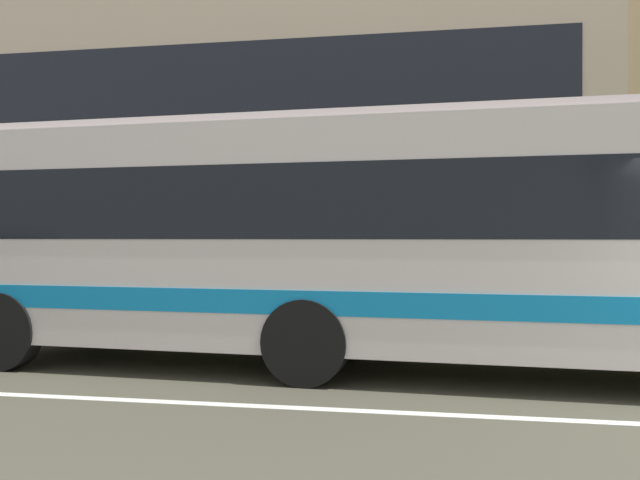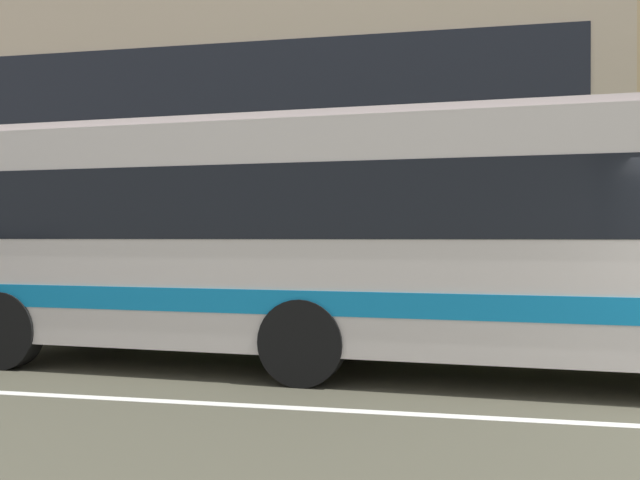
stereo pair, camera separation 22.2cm
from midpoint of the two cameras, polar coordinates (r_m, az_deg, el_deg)
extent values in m
cube|color=#3C6B29|center=(12.90, 21.78, -5.55)|extent=(19.17, 1.10, 0.81)
cube|color=#C3AD92|center=(22.66, -9.68, 7.91)|extent=(23.78, 8.26, 9.45)
cube|color=black|center=(19.05, -14.45, 11.67)|extent=(21.88, 0.04, 1.89)
cube|color=beige|center=(9.23, 5.70, 0.25)|extent=(11.60, 3.29, 2.71)
cube|color=black|center=(9.24, 5.70, 2.78)|extent=(10.91, 3.27, 0.87)
cube|color=#1079B6|center=(9.26, 5.70, -4.38)|extent=(11.37, 3.30, 0.28)
cube|color=beige|center=(9.33, 5.71, 8.98)|extent=(11.12, 2.85, 0.12)
cylinder|color=black|center=(10.61, 3.04, -6.28)|extent=(1.02, 0.34, 1.00)
cylinder|color=black|center=(8.31, -0.64, -8.10)|extent=(1.02, 0.34, 1.00)
cylinder|color=black|center=(12.14, -15.89, -5.46)|extent=(1.02, 0.34, 1.00)
cylinder|color=black|center=(10.20, -23.01, -6.57)|extent=(1.02, 0.34, 1.00)
camera|label=1|loc=(0.11, -89.35, 0.00)|focal=40.47mm
camera|label=2|loc=(0.11, 90.65, 0.00)|focal=40.47mm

